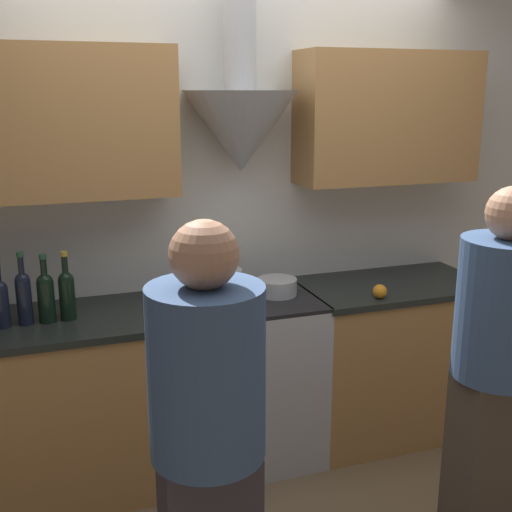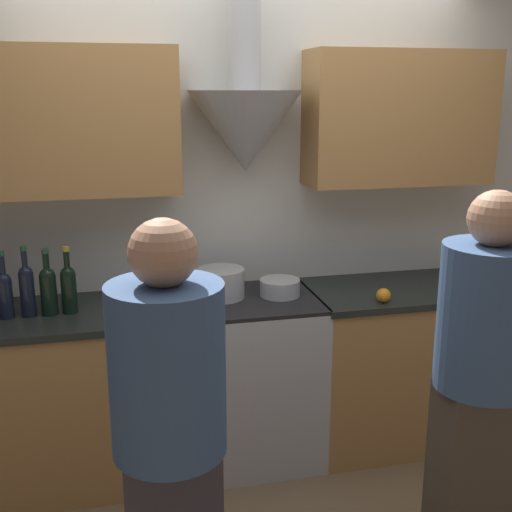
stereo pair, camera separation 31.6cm
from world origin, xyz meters
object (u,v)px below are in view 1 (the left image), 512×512
at_px(wine_bottle_9, 67,292).
at_px(person_foreground_right, 497,379).
at_px(mixing_bowl, 277,287).
at_px(orange_fruit, 380,291).
at_px(wine_bottle_6, 0,300).
at_px(wine_bottle_8, 46,295).
at_px(wine_bottle_7, 24,295).
at_px(stove_range, 250,377).
at_px(person_foreground_left, 208,439).
at_px(stock_pot, 219,284).

height_order(wine_bottle_9, person_foreground_right, person_foreground_right).
xyz_separation_m(mixing_bowl, orange_fruit, (0.48, -0.23, -0.01)).
bearing_deg(wine_bottle_6, orange_fruit, -6.10).
height_order(wine_bottle_8, mixing_bowl, wine_bottle_8).
xyz_separation_m(wine_bottle_8, mixing_bowl, (1.15, 0.03, -0.09)).
xyz_separation_m(wine_bottle_7, person_foreground_right, (1.67, -1.18, -0.15)).
height_order(wine_bottle_9, orange_fruit, wine_bottle_9).
height_order(wine_bottle_8, wine_bottle_9, wine_bottle_9).
bearing_deg(orange_fruit, wine_bottle_7, 173.43).
relative_size(stove_range, mixing_bowl, 4.29).
bearing_deg(wine_bottle_7, wine_bottle_9, 1.19).
bearing_deg(mixing_bowl, orange_fruit, -25.38).
xyz_separation_m(stove_range, mixing_bowl, (0.15, 0.01, 0.49)).
xyz_separation_m(wine_bottle_6, person_foreground_left, (0.65, -1.18, -0.16)).
height_order(stove_range, orange_fruit, orange_fruit).
bearing_deg(wine_bottle_6, person_foreground_right, -33.47).
xyz_separation_m(wine_bottle_6, wine_bottle_8, (0.20, 0.00, 0.00)).
relative_size(wine_bottle_7, stock_pot, 1.39).
bearing_deg(person_foreground_left, stove_range, 65.68).
relative_size(wine_bottle_7, orange_fruit, 4.68).
bearing_deg(mixing_bowl, stock_pot, 172.83).
distance_m(wine_bottle_6, wine_bottle_7, 0.10).
height_order(wine_bottle_6, wine_bottle_9, wine_bottle_9).
height_order(wine_bottle_7, wine_bottle_9, wine_bottle_7).
relative_size(orange_fruit, person_foreground_left, 0.05).
distance_m(wine_bottle_8, person_foreground_right, 1.97).
xyz_separation_m(wine_bottle_9, orange_fruit, (1.54, -0.20, -0.09)).
relative_size(stove_range, stock_pot, 3.67).
bearing_deg(stock_pot, stove_range, -15.99).
distance_m(wine_bottle_8, stock_pot, 0.85).
bearing_deg(stove_range, mixing_bowl, 1.99).
relative_size(stove_range, wine_bottle_7, 2.63).
bearing_deg(wine_bottle_7, person_foreground_left, -65.20).
bearing_deg(wine_bottle_6, wine_bottle_7, 2.25).
height_order(stock_pot, person_foreground_right, person_foreground_right).
xyz_separation_m(wine_bottle_9, person_foreground_right, (1.48, -1.18, -0.14)).
height_order(stock_pot, orange_fruit, stock_pot).
relative_size(mixing_bowl, orange_fruit, 2.87).
xyz_separation_m(wine_bottle_6, mixing_bowl, (1.35, 0.03, -0.08)).
bearing_deg(stock_pot, orange_fruit, -18.71).
xyz_separation_m(stock_pot, person_foreground_right, (0.73, -1.24, -0.08)).
height_order(wine_bottle_7, orange_fruit, wine_bottle_7).
distance_m(wine_bottle_6, wine_bottle_9, 0.29).
bearing_deg(orange_fruit, wine_bottle_9, 172.48).
bearing_deg(person_foreground_right, wine_bottle_8, 143.28).
bearing_deg(person_foreground_right, mixing_bowl, 109.44).
distance_m(wine_bottle_7, person_foreground_left, 1.32).
bearing_deg(stove_range, orange_fruit, -19.36).
bearing_deg(person_foreground_left, wine_bottle_6, 118.74).
bearing_deg(person_foreground_left, stock_pot, 72.60).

